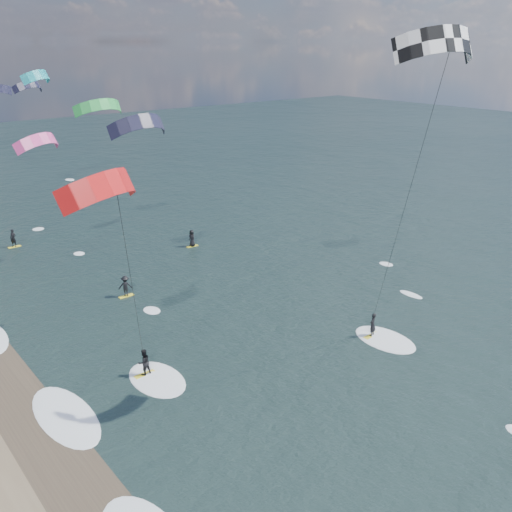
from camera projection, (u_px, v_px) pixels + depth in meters
ground at (460, 492)px, 23.19m from camera, size 260.00×260.00×0.00m
wet_sand_strip at (78, 487)px, 23.44m from camera, size 3.00×240.00×0.00m
kitesurfer_near_a at (432, 130)px, 25.43m from camera, size 7.60×8.60×18.15m
kitesurfer_near_b at (131, 264)px, 24.00m from camera, size 6.93×8.61×13.50m
far_kitesurfers at (122, 259)px, 45.80m from camera, size 13.57×16.70×1.64m
bg_kite_field at (4, 97)px, 57.43m from camera, size 11.35×70.18×8.86m
shoreline_surf at (63, 420)px, 27.61m from camera, size 2.40×79.40×0.11m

